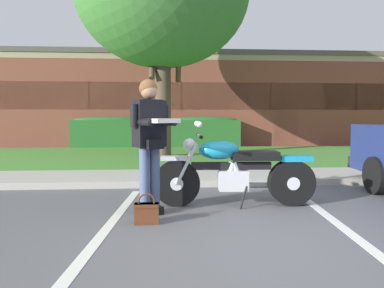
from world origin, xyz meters
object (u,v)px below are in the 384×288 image
handbag (147,212)px  hedge_center_left (205,131)px  hedge_left (110,131)px  rider_person (150,135)px  motorcycle (241,171)px  brick_building (178,103)px

handbag → hedge_center_left: hedge_center_left is taller
hedge_left → rider_person: bearing=-78.6°
motorcycle → handbag: motorcycle is taller
handbag → brick_building: 15.53m
rider_person → hedge_left: (-1.97, 9.81, -0.36)m
handbag → brick_building: size_ratio=0.02×
hedge_left → brick_building: brick_building is taller
rider_person → hedge_left: bearing=101.4°
motorcycle → hedge_left: size_ratio=0.77×
motorcycle → hedge_left: bearing=108.7°
hedge_left → handbag: bearing=-79.3°
handbag → brick_building: bearing=86.8°
handbag → hedge_left: 10.42m
hedge_left → brick_building: 6.03m
motorcycle → brick_building: 14.70m
handbag → hedge_left: size_ratio=0.12×
handbag → rider_person: bearing=85.7°
motorcycle → brick_building: brick_building is taller
handbag → hedge_left: bearing=100.7°
motorcycle → rider_person: rider_person is taller
rider_person → handbag: 0.96m
handbag → hedge_center_left: bearing=80.2°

